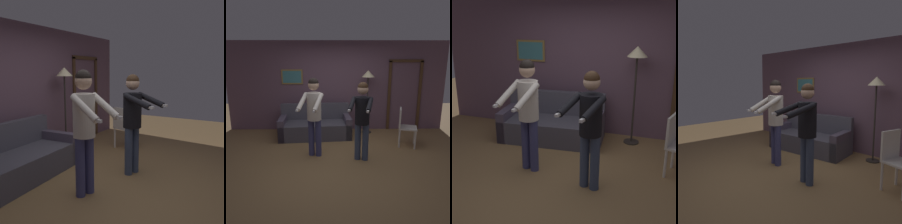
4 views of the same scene
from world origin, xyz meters
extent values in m
plane|color=olive|center=(0.00, 0.00, 0.00)|extent=(12.00, 12.00, 0.00)
cube|color=#684C5E|center=(0.00, 2.10, 1.30)|extent=(6.40, 0.06, 2.60)
cube|color=#4C331E|center=(1.56, 2.05, 1.02)|extent=(0.08, 0.04, 2.04)
cube|color=#4C331E|center=(2.46, 2.05, 1.02)|extent=(0.08, 0.04, 2.04)
cube|color=#4C331E|center=(2.01, 2.05, 2.04)|extent=(0.98, 0.04, 0.08)
cube|color=#4C4956|center=(-0.57, 1.39, 0.21)|extent=(1.97, 1.01, 0.42)
cube|color=#4C4956|center=(-0.60, 1.74, 0.65)|extent=(1.91, 0.30, 0.45)
cube|color=#4F4557|center=(0.30, 1.46, 0.29)|extent=(0.23, 0.86, 0.58)
cylinder|color=#332D28|center=(0.88, 1.75, 0.01)|extent=(0.28, 0.28, 0.02)
cylinder|color=#332D28|center=(0.88, 1.75, 0.82)|extent=(0.04, 0.04, 1.58)
cone|color=#F9EAB7|center=(0.88, 1.75, 1.70)|extent=(0.35, 0.35, 0.18)
cylinder|color=#3D3F73|center=(-0.56, 0.23, 0.41)|extent=(0.13, 0.13, 0.82)
cylinder|color=#3D3F73|center=(-0.40, 0.19, 0.41)|extent=(0.13, 0.13, 0.82)
cylinder|color=silver|center=(-0.48, 0.21, 1.11)|extent=(0.30, 0.30, 0.58)
sphere|color=#D8AD8E|center=(-0.48, 0.21, 1.57)|extent=(0.23, 0.23, 0.23)
sphere|color=black|center=(-0.48, 0.21, 1.61)|extent=(0.22, 0.22, 0.22)
cylinder|color=silver|center=(-0.70, 0.03, 1.25)|extent=(0.21, 0.50, 0.33)
cube|color=white|center=(-0.76, -0.19, 1.13)|extent=(0.08, 0.16, 0.04)
cylinder|color=silver|center=(-0.37, -0.05, 1.25)|extent=(0.21, 0.50, 0.33)
cube|color=white|center=(-0.43, -0.27, 1.13)|extent=(0.08, 0.16, 0.04)
cylinder|color=#3B4867|center=(0.44, 0.01, 0.40)|extent=(0.13, 0.13, 0.79)
cylinder|color=#3B4867|center=(0.60, -0.03, 0.40)|extent=(0.13, 0.13, 0.79)
cylinder|color=black|center=(0.52, -0.01, 1.07)|extent=(0.30, 0.30, 0.56)
sphere|color=#D8AD8E|center=(0.52, -0.01, 1.51)|extent=(0.22, 0.22, 0.22)
sphere|color=#382314|center=(0.52, -0.01, 1.55)|extent=(0.21, 0.21, 0.21)
cylinder|color=black|center=(0.29, -0.20, 1.25)|extent=(0.22, 0.51, 0.23)
cube|color=white|center=(0.23, -0.43, 1.18)|extent=(0.08, 0.16, 0.04)
cylinder|color=black|center=(0.62, -0.29, 1.25)|extent=(0.22, 0.51, 0.23)
cube|color=white|center=(0.56, -0.52, 1.18)|extent=(0.08, 0.16, 0.04)
cylinder|color=silver|center=(1.85, 0.51, 0.23)|extent=(0.04, 0.04, 0.45)
cylinder|color=silver|center=(1.96, 0.85, 0.23)|extent=(0.04, 0.04, 0.45)
cylinder|color=silver|center=(1.51, 0.61, 0.23)|extent=(0.04, 0.04, 0.45)
cylinder|color=silver|center=(1.61, 0.95, 0.23)|extent=(0.04, 0.04, 0.45)
cube|color=silver|center=(1.73, 0.73, 0.47)|extent=(0.52, 0.52, 0.03)
cube|color=silver|center=(1.55, 0.78, 0.70)|extent=(0.15, 0.41, 0.45)
camera|label=1|loc=(-3.09, -1.79, 1.68)|focal=40.00mm
camera|label=2|loc=(-0.03, -4.31, 2.10)|focal=35.00mm
camera|label=3|loc=(1.43, -3.76, 2.38)|focal=50.00mm
camera|label=4|loc=(2.73, -2.69, 1.66)|focal=35.00mm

